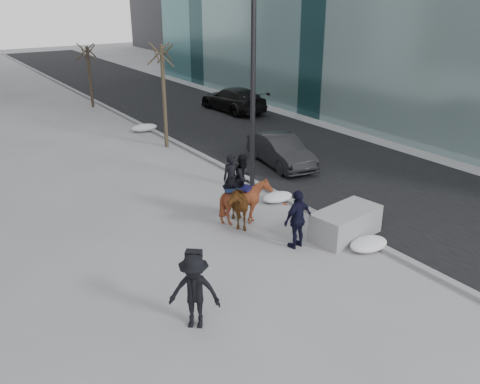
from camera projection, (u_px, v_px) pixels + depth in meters
ground at (264, 254)px, 14.31m from camera, size 120.00×120.00×0.00m
road at (258, 137)px, 25.64m from camera, size 8.00×90.00×0.01m
curb at (189, 149)px, 23.56m from camera, size 0.25×90.00×0.12m
planter at (346, 223)px, 15.21m from camera, size 2.32×1.39×0.87m
car_near at (281, 151)px, 21.30m from camera, size 2.01×4.13×1.30m
car_far at (233, 99)px, 30.85m from camera, size 2.23×5.08×1.45m
tree_near at (164, 92)px, 23.11m from camera, size 1.20×1.20×5.22m
tree_far at (90, 74)px, 31.47m from camera, size 1.20×1.20×4.14m
mounted_left at (234, 199)px, 15.87m from camera, size 1.36×1.93×2.27m
mounted_right at (245, 196)px, 15.96m from camera, size 1.63×1.70×2.25m
feeder at (298, 219)px, 14.43m from camera, size 1.07×0.92×1.75m
camera_crew at (194, 291)px, 10.96m from camera, size 1.29×1.22×1.75m
lamppost at (253, 52)px, 17.11m from camera, size 0.25×0.80×9.09m
snow_piles at (223, 169)px, 20.66m from camera, size 1.40×16.57×0.36m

